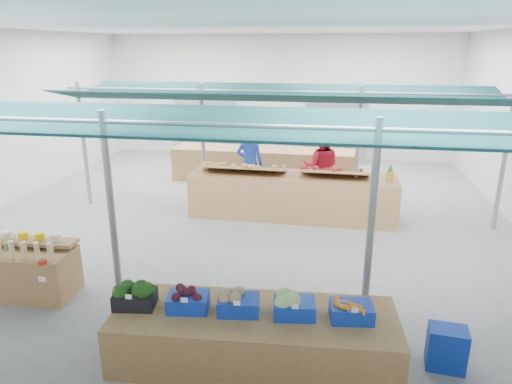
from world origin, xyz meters
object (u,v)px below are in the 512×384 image
(crate_stack, at_px, (446,348))
(vendor_left, at_px, (250,164))
(vendor_right, at_px, (321,167))
(bottle_shelf, at_px, (23,269))
(veg_counter, at_px, (254,337))
(fruit_counter, at_px, (292,196))

(crate_stack, xyz_separation_m, vendor_left, (-3.58, 6.02, 0.66))
(crate_stack, distance_m, vendor_right, 6.31)
(vendor_left, bearing_deg, bottle_shelf, 63.42)
(veg_counter, relative_size, fruit_counter, 0.75)
(bottle_shelf, relative_size, veg_counter, 0.49)
(crate_stack, height_order, vendor_left, vendor_left)
(bottle_shelf, height_order, crate_stack, bottle_shelf)
(bottle_shelf, xyz_separation_m, vendor_left, (2.68, 5.28, 0.52))
(vendor_left, relative_size, vendor_right, 1.00)
(bottle_shelf, distance_m, fruit_counter, 5.71)
(vendor_left, xyz_separation_m, vendor_right, (1.80, 0.00, 0.00))
(crate_stack, bearing_deg, veg_counter, -173.37)
(crate_stack, relative_size, vendor_right, 0.29)
(veg_counter, xyz_separation_m, fruit_counter, (-0.04, 5.19, 0.16))
(vendor_left, distance_m, vendor_right, 1.80)
(crate_stack, relative_size, vendor_left, 0.29)
(veg_counter, relative_size, vendor_left, 1.87)
(bottle_shelf, distance_m, veg_counter, 4.05)
(crate_stack, xyz_separation_m, vendor_right, (-1.78, 6.02, 0.66))
(bottle_shelf, height_order, vendor_left, vendor_left)
(bottle_shelf, xyz_separation_m, crate_stack, (6.26, -0.74, -0.14))
(bottle_shelf, relative_size, vendor_left, 0.91)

